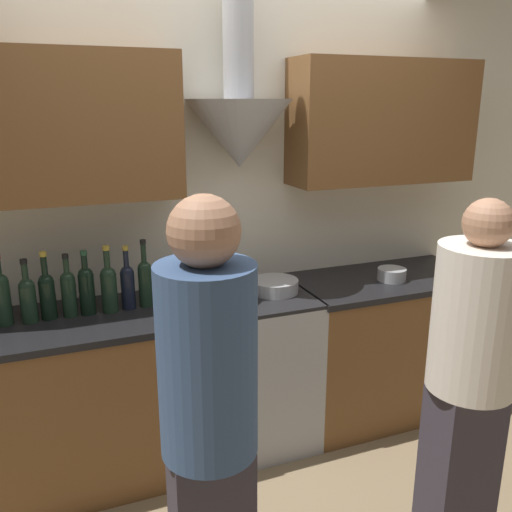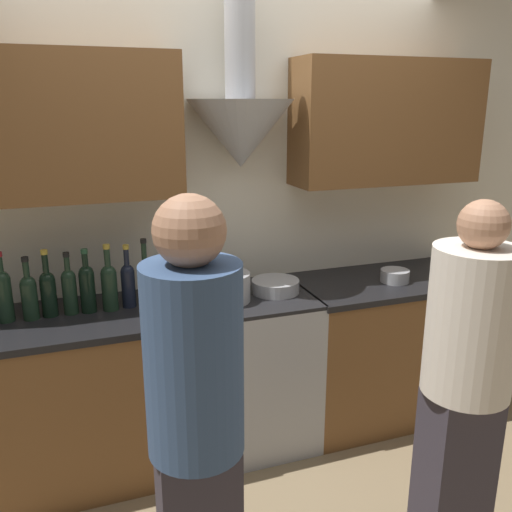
{
  "view_description": "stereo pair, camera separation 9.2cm",
  "coord_description": "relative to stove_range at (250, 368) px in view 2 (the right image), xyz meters",
  "views": [
    {
      "loc": [
        -0.99,
        -2.29,
        1.91
      ],
      "look_at": [
        0.0,
        0.22,
        1.14
      ],
      "focal_mm": 38.0,
      "sensor_mm": 36.0,
      "label": 1
    },
    {
      "loc": [
        -0.9,
        -2.32,
        1.91
      ],
      "look_at": [
        0.0,
        0.22,
        1.14
      ],
      "focal_mm": 38.0,
      "sensor_mm": 36.0,
      "label": 2
    }
  ],
  "objects": [
    {
      "name": "ground_plane",
      "position": [
        0.0,
        -0.32,
        -0.45
      ],
      "size": [
        12.0,
        12.0,
        0.0
      ],
      "primitive_type": "plane",
      "color": "#847051"
    },
    {
      "name": "wall_back",
      "position": [
        -0.01,
        0.27,
        1.01
      ],
      "size": [
        8.4,
        0.57,
        2.6
      ],
      "color": "silver",
      "rests_on": "ground_plane"
    },
    {
      "name": "counter_left",
      "position": [
        -0.92,
        -0.0,
        -0.0
      ],
      "size": [
        1.19,
        0.62,
        0.89
      ],
      "color": "brown",
      "rests_on": "ground_plane"
    },
    {
      "name": "counter_right",
      "position": [
        0.9,
        -0.0,
        -0.0
      ],
      "size": [
        1.15,
        0.62,
        0.89
      ],
      "color": "brown",
      "rests_on": "ground_plane"
    },
    {
      "name": "stove_range",
      "position": [
        0.0,
        0.0,
        0.0
      ],
      "size": [
        0.66,
        0.6,
        0.89
      ],
      "color": "#A8AAAF",
      "rests_on": "ground_plane"
    },
    {
      "name": "wine_bottle_2",
      "position": [
        -1.23,
        0.05,
        0.59
      ],
      "size": [
        0.08,
        0.08,
        0.35
      ],
      "color": "black",
      "rests_on": "counter_left"
    },
    {
      "name": "wine_bottle_3",
      "position": [
        -1.11,
        0.04,
        0.57
      ],
      "size": [
        0.08,
        0.08,
        0.31
      ],
      "color": "black",
      "rests_on": "counter_left"
    },
    {
      "name": "wine_bottle_4",
      "position": [
        -1.03,
        0.05,
        0.57
      ],
      "size": [
        0.08,
        0.08,
        0.34
      ],
      "color": "black",
      "rests_on": "counter_left"
    },
    {
      "name": "wine_bottle_5",
      "position": [
        -0.93,
        0.05,
        0.57
      ],
      "size": [
        0.07,
        0.07,
        0.32
      ],
      "color": "black",
      "rests_on": "counter_left"
    },
    {
      "name": "wine_bottle_6",
      "position": [
        -0.84,
        0.04,
        0.58
      ],
      "size": [
        0.08,
        0.08,
        0.33
      ],
      "color": "black",
      "rests_on": "counter_left"
    },
    {
      "name": "wine_bottle_7",
      "position": [
        -0.74,
        0.03,
        0.58
      ],
      "size": [
        0.08,
        0.08,
        0.34
      ],
      "color": "black",
      "rests_on": "counter_left"
    },
    {
      "name": "wine_bottle_8",
      "position": [
        -0.64,
        0.05,
        0.57
      ],
      "size": [
        0.07,
        0.07,
        0.33
      ],
      "color": "black",
      "rests_on": "counter_left"
    },
    {
      "name": "wine_bottle_9",
      "position": [
        -0.55,
        0.05,
        0.58
      ],
      "size": [
        0.07,
        0.07,
        0.35
      ],
      "color": "black",
      "rests_on": "counter_left"
    },
    {
      "name": "stock_pot",
      "position": [
        -0.15,
        -0.04,
        0.52
      ],
      "size": [
        0.27,
        0.27,
        0.15
      ],
      "color": "#A8AAAF",
      "rests_on": "stove_range"
    },
    {
      "name": "mixing_bowl",
      "position": [
        0.15,
        -0.0,
        0.48
      ],
      "size": [
        0.27,
        0.27,
        0.07
      ],
      "color": "#A8AAAF",
      "rests_on": "stove_range"
    },
    {
      "name": "orange_fruit",
      "position": [
        1.18,
        -0.22,
        0.48
      ],
      "size": [
        0.07,
        0.07,
        0.07
      ],
      "color": "orange",
      "rests_on": "counter_right"
    },
    {
      "name": "saucepan",
      "position": [
        0.88,
        -0.07,
        0.48
      ],
      "size": [
        0.17,
        0.17,
        0.07
      ],
      "color": "#A8AAAF",
      "rests_on": "counter_right"
    },
    {
      "name": "person_foreground_left",
      "position": [
        -0.59,
        -1.19,
        0.49
      ],
      "size": [
        0.3,
        0.3,
        1.67
      ],
      "color": "#38333D",
      "rests_on": "ground_plane"
    },
    {
      "name": "person_foreground_right",
      "position": [
        0.47,
        -1.16,
        0.42
      ],
      "size": [
        0.33,
        0.33,
        1.59
      ],
      "color": "#38333D",
      "rests_on": "ground_plane"
    }
  ]
}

